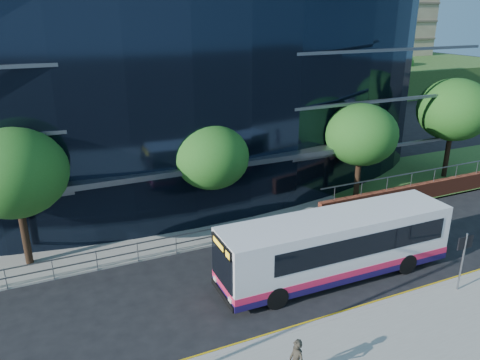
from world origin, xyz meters
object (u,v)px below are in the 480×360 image
street_sign (464,250)px  tree_far_d (454,110)px  tree_dist_f (399,64)px  tree_far_b (211,157)px  tree_dist_e (317,68)px  tree_far_c (361,135)px  city_bus (338,245)px  tree_far_a (14,173)px

street_sign → tree_far_d: size_ratio=0.38×
tree_far_d → tree_dist_f: (24.00, 32.00, -0.98)m
tree_far_d → street_sign: bearing=-134.8°
tree_far_b → tree_dist_e: bearing=48.5°
tree_far_c → tree_dist_f: tree_far_c is taller
tree_dist_f → city_bus: size_ratio=0.53×
street_sign → tree_far_c: (2.50, 10.59, 2.39)m
tree_dist_e → city_bus: tree_dist_e is taller
tree_far_a → tree_dist_f: bearing=31.9°
street_sign → tree_far_d: 16.61m
tree_far_c → city_bus: tree_far_c is taller
street_sign → tree_dist_f: (35.50, 43.59, 2.06)m
tree_far_c → tree_far_d: 9.08m
street_sign → tree_dist_f: tree_dist_f is taller
tree_far_b → tree_dist_e: 40.74m
street_sign → city_bus: (-4.16, 3.43, -0.50)m
tree_far_b → tree_dist_f: bearing=37.1°
tree_far_a → city_bus: size_ratio=0.61×
tree_far_b → city_bus: 8.74m
tree_far_a → tree_far_b: (10.00, 0.50, -0.65)m
tree_far_b → tree_far_d: size_ratio=0.81×
tree_far_c → tree_dist_e: 35.36m
tree_far_d → tree_dist_f: size_ratio=1.23×
tree_dist_f → city_bus: bearing=-134.6°
tree_far_b → tree_dist_f: same height
city_bus → tree_far_a: bearing=152.7°
tree_far_b → city_bus: tree_far_b is taller
tree_far_b → tree_far_c: size_ratio=0.93×
tree_far_c → tree_far_d: (9.00, 1.00, 0.65)m
tree_far_d → tree_dist_e: size_ratio=1.14×
tree_far_a → tree_far_b: size_ratio=1.15×
tree_far_a → tree_far_c: 20.00m
tree_far_a → city_bus: (13.34, -7.16, -3.22)m
tree_far_d → city_bus: 18.01m
street_sign → tree_far_a: (-17.50, 10.59, 2.71)m
tree_far_c → city_bus: (-6.66, -7.16, -2.89)m
city_bus → tree_dist_f: bearing=46.2°
tree_far_b → tree_far_d: 19.03m
tree_far_c → tree_far_d: size_ratio=0.87×
tree_dist_e → tree_dist_f: tree_dist_e is taller
tree_far_d → city_bus: bearing=-152.5°
tree_far_d → tree_dist_e: (8.00, 30.00, -0.65)m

